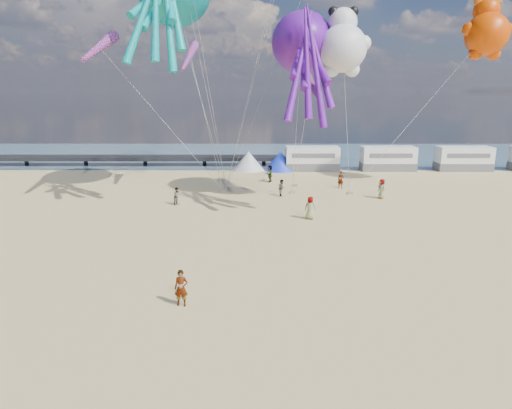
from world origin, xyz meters
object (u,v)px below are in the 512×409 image
at_px(windsock_mid, 311,83).
at_px(windsock_left, 99,47).
at_px(sandbag_c, 350,193).
at_px(kite_octopus_purple, 302,43).
at_px(beachgoer_6, 382,189).
at_px(kite_panda, 343,48).
at_px(kite_teddy_orange, 487,34).
at_px(motorhome_2, 464,159).
at_px(sandbag_a, 223,190).
at_px(beachgoer_0, 310,208).
at_px(motorhome_1, 388,159).
at_px(sandbag_e, 226,189).
at_px(motorhome_0, 312,158).
at_px(beachgoer_1, 177,196).
at_px(tent_blue, 280,161).
at_px(beachgoer_5, 341,180).
at_px(tent_white, 248,161).
at_px(sandbag_b, 292,192).
at_px(sandbag_d, 295,185).
at_px(beachgoer_7, 282,188).
at_px(beachgoer_4, 270,174).
at_px(standing_person, 181,288).
at_px(windsock_right, 189,57).

bearing_deg(windsock_mid, windsock_left, 177.86).
xyz_separation_m(sandbag_c, kite_octopus_purple, (-5.17, -2.02, 13.61)).
bearing_deg(windsock_left, beachgoer_6, 5.02).
bearing_deg(kite_panda, kite_teddy_orange, 9.26).
relative_size(motorhome_2, sandbag_a, 13.20).
xyz_separation_m(motorhome_2, windsock_mid, (-21.09, -14.22, 8.91)).
bearing_deg(beachgoer_6, beachgoer_0, -66.00).
distance_m(motorhome_1, sandbag_e, 22.79).
distance_m(motorhome_0, beachgoer_1, 22.78).
bearing_deg(tent_blue, windsock_left, -135.43).
relative_size(motorhome_2, windsock_left, 0.89).
relative_size(beachgoer_0, beachgoer_5, 1.02).
xyz_separation_m(tent_white, kite_panda, (7.95, -18.45, 11.82)).
bearing_deg(beachgoer_0, tent_white, -54.85).
xyz_separation_m(sandbag_a, sandbag_b, (6.85, -0.98, 0.00)).
xyz_separation_m(beachgoer_1, kite_teddy_orange, (28.81, 7.10, 14.18)).
xyz_separation_m(sandbag_b, sandbag_e, (-6.56, 1.84, 0.00)).
relative_size(sandbag_d, kite_octopus_purple, 0.04).
bearing_deg(kite_panda, motorhome_2, 26.65).
bearing_deg(sandbag_c, windsock_mid, -174.60).
height_order(sandbag_d, kite_panda, kite_panda).
distance_m(beachgoer_7, windsock_left, 20.19).
height_order(sandbag_e, windsock_left, windsock_left).
xyz_separation_m(tent_white, beachgoer_7, (3.43, -14.51, -0.41)).
bearing_deg(windsock_left, kite_panda, -2.81).
bearing_deg(sandbag_b, motorhome_0, 75.54).
xyz_separation_m(beachgoer_7, windsock_mid, (2.48, 0.29, 9.62)).
height_order(kite_panda, windsock_left, windsock_left).
xyz_separation_m(motorhome_1, beachgoer_7, (-14.07, -14.51, -0.71)).
relative_size(beachgoer_4, kite_teddy_orange, 0.27).
xyz_separation_m(beachgoer_4, sandbag_c, (7.59, -6.27, -0.81)).
bearing_deg(motorhome_2, kite_panda, -135.92).
bearing_deg(kite_teddy_orange, motorhome_1, 131.26).
height_order(beachgoer_7, sandbag_c, beachgoer_7).
distance_m(motorhome_2, kite_panda, 28.91).
bearing_deg(motorhome_1, tent_blue, 180.00).
distance_m(sandbag_a, sandbag_b, 6.92).
relative_size(sandbag_a, windsock_mid, 0.08).
bearing_deg(beachgoer_4, standing_person, 10.57).
distance_m(tent_blue, beachgoer_0, 22.67).
xyz_separation_m(beachgoer_6, sandbag_d, (-7.61, 5.52, -0.81)).
xyz_separation_m(sandbag_e, kite_teddy_orange, (24.94, 0.73, 14.85)).
height_order(windsock_mid, windsock_right, windsock_right).
height_order(sandbag_e, kite_teddy_orange, kite_teddy_orange).
bearing_deg(beachgoer_1, sandbag_b, -43.78).
bearing_deg(beachgoer_4, sandbag_e, -27.83).
relative_size(tent_white, beachgoer_7, 2.52).
bearing_deg(kite_teddy_orange, windsock_mid, -154.08).
bearing_deg(kite_panda, tent_white, 95.89).
height_order(tent_white, windsock_right, windsock_right).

